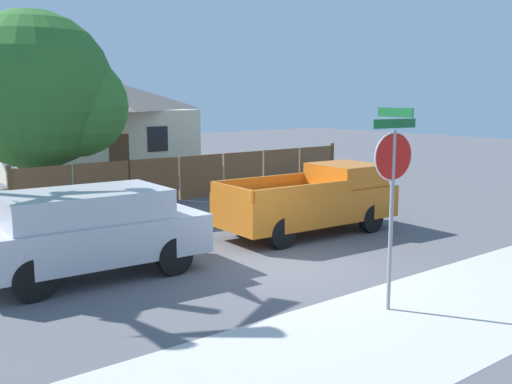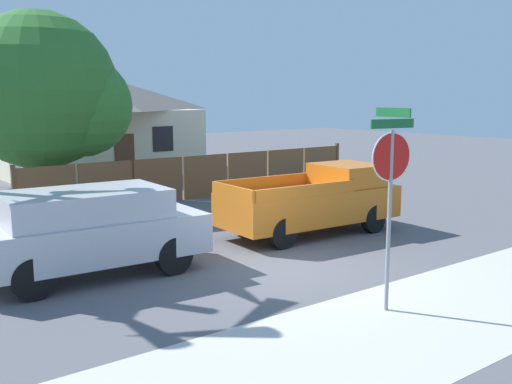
% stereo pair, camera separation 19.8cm
% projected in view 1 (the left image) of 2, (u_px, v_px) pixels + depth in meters
% --- Properties ---
extents(ground_plane, '(80.00, 80.00, 0.00)m').
position_uv_depth(ground_plane, '(287.00, 268.00, 12.66)').
color(ground_plane, '#56565B').
extents(sidewalk_strip, '(36.00, 3.20, 0.01)m').
position_uv_depth(sidewalk_strip, '(431.00, 316.00, 9.88)').
color(sidewalk_strip, beige).
rests_on(sidewalk_strip, ground).
extents(wooden_fence, '(13.35, 0.12, 1.62)m').
position_uv_depth(wooden_fence, '(202.00, 176.00, 21.37)').
color(wooden_fence, brown).
rests_on(wooden_fence, ground).
extents(house, '(8.93, 7.17, 4.66)m').
position_uv_depth(house, '(86.00, 122.00, 27.67)').
color(house, beige).
rests_on(house, ground).
extents(oak_tree, '(5.34, 5.08, 6.31)m').
position_uv_depth(oak_tree, '(43.00, 94.00, 19.20)').
color(oak_tree, brown).
rests_on(oak_tree, ground).
extents(red_suv, '(4.60, 2.25, 1.75)m').
position_uv_depth(red_suv, '(89.00, 229.00, 11.94)').
color(red_suv, '#B7B7BC').
rests_on(red_suv, ground).
extents(orange_pickup, '(4.95, 2.17, 1.77)m').
position_uv_depth(orange_pickup, '(313.00, 200.00, 15.76)').
color(orange_pickup, orange).
rests_on(orange_pickup, ground).
extents(stop_sign, '(0.89, 0.80, 3.41)m').
position_uv_depth(stop_sign, '(393.00, 174.00, 9.84)').
color(stop_sign, gray).
rests_on(stop_sign, ground).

